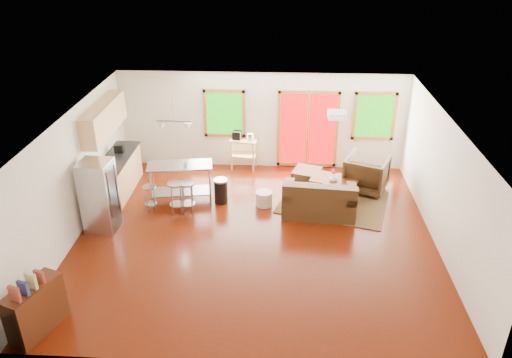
{
  "coord_description": "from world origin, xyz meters",
  "views": [
    {
      "loc": [
        0.49,
        -8.92,
        5.88
      ],
      "look_at": [
        0.0,
        0.3,
        1.2
      ],
      "focal_mm": 35.0,
      "sensor_mm": 36.0,
      "label": 1
    }
  ],
  "objects_px": {
    "coffee_table": "(334,181)",
    "refrigerator": "(100,196)",
    "island": "(180,176)",
    "ottoman": "(307,178)",
    "kitchen_cart": "(243,143)",
    "armchair": "(367,172)",
    "loveseat": "(319,201)",
    "rug": "(333,202)"
  },
  "relations": [
    {
      "from": "armchair",
      "to": "ottoman",
      "type": "distance_m",
      "value": 1.49
    },
    {
      "from": "loveseat",
      "to": "kitchen_cart",
      "type": "distance_m",
      "value": 3.05
    },
    {
      "from": "armchair",
      "to": "island",
      "type": "distance_m",
      "value": 4.54
    },
    {
      "from": "refrigerator",
      "to": "island",
      "type": "bearing_deg",
      "value": 46.06
    },
    {
      "from": "loveseat",
      "to": "refrigerator",
      "type": "bearing_deg",
      "value": -164.65
    },
    {
      "from": "loveseat",
      "to": "refrigerator",
      "type": "distance_m",
      "value": 4.8
    },
    {
      "from": "ottoman",
      "to": "loveseat",
      "type": "bearing_deg",
      "value": -81.05
    },
    {
      "from": "rug",
      "to": "loveseat",
      "type": "relative_size",
      "value": 1.43
    },
    {
      "from": "island",
      "to": "loveseat",
      "type": "bearing_deg",
      "value": -8.1
    },
    {
      "from": "armchair",
      "to": "kitchen_cart",
      "type": "xyz_separation_m",
      "value": [
        -3.14,
        1.09,
        0.23
      ]
    },
    {
      "from": "armchair",
      "to": "kitchen_cart",
      "type": "bearing_deg",
      "value": 3.83
    },
    {
      "from": "loveseat",
      "to": "coffee_table",
      "type": "height_order",
      "value": "loveseat"
    },
    {
      "from": "coffee_table",
      "to": "refrigerator",
      "type": "xyz_separation_m",
      "value": [
        -5.12,
        -1.81,
        0.41
      ]
    },
    {
      "from": "loveseat",
      "to": "coffee_table",
      "type": "relative_size",
      "value": 1.36
    },
    {
      "from": "coffee_table",
      "to": "kitchen_cart",
      "type": "xyz_separation_m",
      "value": [
        -2.33,
        1.4,
        0.34
      ]
    },
    {
      "from": "coffee_table",
      "to": "island",
      "type": "distance_m",
      "value": 3.7
    },
    {
      "from": "loveseat",
      "to": "coffee_table",
      "type": "xyz_separation_m",
      "value": [
        0.42,
        0.94,
        0.04
      ]
    },
    {
      "from": "refrigerator",
      "to": "kitchen_cart",
      "type": "distance_m",
      "value": 4.25
    },
    {
      "from": "coffee_table",
      "to": "refrigerator",
      "type": "bearing_deg",
      "value": -160.57
    },
    {
      "from": "rug",
      "to": "kitchen_cart",
      "type": "bearing_deg",
      "value": 141.94
    },
    {
      "from": "island",
      "to": "kitchen_cart",
      "type": "bearing_deg",
      "value": 54.8
    },
    {
      "from": "coffee_table",
      "to": "kitchen_cart",
      "type": "relative_size",
      "value": 1.19
    },
    {
      "from": "island",
      "to": "ottoman",
      "type": "bearing_deg",
      "value": 17.45
    },
    {
      "from": "armchair",
      "to": "kitchen_cart",
      "type": "distance_m",
      "value": 3.33
    },
    {
      "from": "loveseat",
      "to": "island",
      "type": "bearing_deg",
      "value": 176.81
    },
    {
      "from": "refrigerator",
      "to": "island",
      "type": "height_order",
      "value": "refrigerator"
    },
    {
      "from": "coffee_table",
      "to": "refrigerator",
      "type": "distance_m",
      "value": 5.44
    },
    {
      "from": "refrigerator",
      "to": "coffee_table",
      "type": "bearing_deg",
      "value": 23.22
    },
    {
      "from": "coffee_table",
      "to": "armchair",
      "type": "height_order",
      "value": "armchair"
    },
    {
      "from": "loveseat",
      "to": "kitchen_cart",
      "type": "relative_size",
      "value": 1.61
    },
    {
      "from": "loveseat",
      "to": "island",
      "type": "xyz_separation_m",
      "value": [
        -3.24,
        0.46,
        0.31
      ]
    },
    {
      "from": "armchair",
      "to": "ottoman",
      "type": "relative_size",
      "value": 1.54
    },
    {
      "from": "ottoman",
      "to": "island",
      "type": "height_order",
      "value": "island"
    },
    {
      "from": "rug",
      "to": "island",
      "type": "bearing_deg",
      "value": -178.64
    },
    {
      "from": "coffee_table",
      "to": "refrigerator",
      "type": "relative_size",
      "value": 0.79
    },
    {
      "from": "refrigerator",
      "to": "kitchen_cart",
      "type": "bearing_deg",
      "value": 52.81
    },
    {
      "from": "island",
      "to": "armchair",
      "type": "bearing_deg",
      "value": 10.1
    },
    {
      "from": "ottoman",
      "to": "kitchen_cart",
      "type": "relative_size",
      "value": 0.61
    },
    {
      "from": "armchair",
      "to": "ottoman",
      "type": "xyz_separation_m",
      "value": [
        -1.45,
        0.15,
        -0.28
      ]
    },
    {
      "from": "armchair",
      "to": "kitchen_cart",
      "type": "height_order",
      "value": "kitchen_cart"
    },
    {
      "from": "armchair",
      "to": "coffee_table",
      "type": "bearing_deg",
      "value": 44.25
    },
    {
      "from": "loveseat",
      "to": "ottoman",
      "type": "distance_m",
      "value": 1.43
    }
  ]
}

